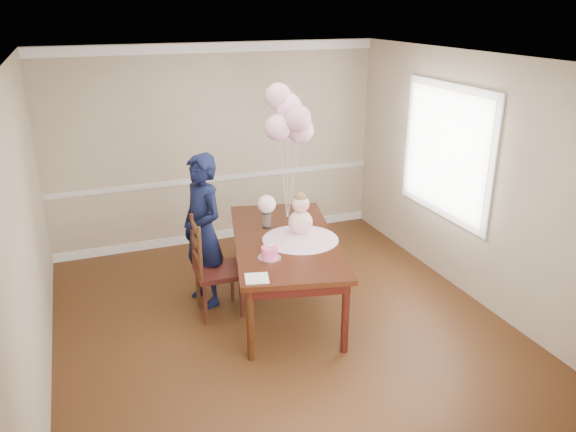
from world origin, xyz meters
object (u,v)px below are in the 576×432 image
(birthday_cake, at_px, (269,252))
(woman, at_px, (203,231))
(dining_table_top, at_px, (285,240))
(dining_chair_seat, at_px, (218,272))

(birthday_cake, xyz_separation_m, woman, (-0.48, 0.81, -0.01))
(dining_table_top, bearing_deg, dining_chair_seat, -174.46)
(dining_table_top, bearing_deg, woman, 167.52)
(birthday_cake, relative_size, woman, 0.09)
(birthday_cake, bearing_deg, woman, 120.74)
(dining_table_top, bearing_deg, birthday_cake, -113.96)
(birthday_cake, relative_size, dining_chair_seat, 0.34)
(dining_table_top, distance_m, dining_chair_seat, 0.78)
(birthday_cake, height_order, dining_chair_seat, birthday_cake)
(dining_table_top, xyz_separation_m, woman, (-0.80, 0.39, 0.08))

